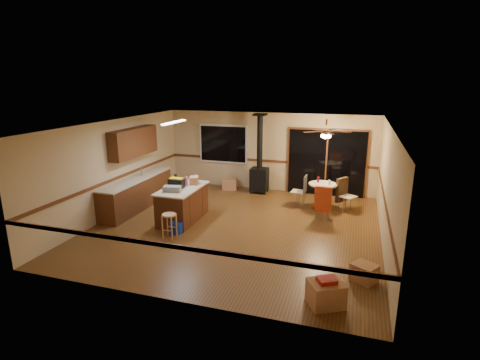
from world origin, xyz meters
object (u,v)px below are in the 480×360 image
at_px(chair_right, 343,190).
at_px(box_under_window, 230,184).
at_px(chair_left, 302,187).
at_px(box_corner_a, 326,294).
at_px(toolbox_black, 177,183).
at_px(blue_bucket, 176,227).
at_px(wood_stove, 259,171).
at_px(box_corner_b, 364,273).
at_px(dining_table, 322,192).
at_px(chair_near, 323,199).
at_px(bar_stool, 169,226).
at_px(toolbox_grey, 172,189).
at_px(kitchen_island, 183,204).

bearing_deg(chair_right, box_under_window, 165.00).
bearing_deg(box_under_window, chair_left, -22.15).
bearing_deg(box_corner_a, toolbox_black, 145.52).
relative_size(blue_bucket, box_corner_a, 0.60).
relative_size(wood_stove, box_corner_b, 5.97).
relative_size(dining_table, box_under_window, 1.67).
xyz_separation_m(chair_near, box_corner_b, (1.05, -2.93, -0.43)).
distance_m(chair_right, box_under_window, 3.91).
relative_size(bar_stool, chair_near, 0.84).
bearing_deg(toolbox_grey, dining_table, 33.33).
height_order(chair_left, box_corner_a, chair_left).
relative_size(bar_stool, chair_right, 0.84).
height_order(bar_stool, box_under_window, bar_stool).
distance_m(kitchen_island, dining_table, 3.96).
bearing_deg(box_corner_b, bar_stool, 170.66).
bearing_deg(blue_bucket, dining_table, 40.79).
distance_m(toolbox_grey, chair_near, 3.93).
xyz_separation_m(toolbox_grey, dining_table, (3.54, 2.33, -0.44)).
height_order(chair_near, chair_right, same).
distance_m(kitchen_island, box_under_window, 3.12).
relative_size(toolbox_black, box_corner_b, 0.96).
bearing_deg(chair_left, toolbox_grey, -140.57).
height_order(chair_right, box_corner_b, chair_right).
bearing_deg(dining_table, blue_bucket, -139.21).
height_order(toolbox_grey, box_under_window, toolbox_grey).
relative_size(kitchen_island, box_under_window, 3.52).
relative_size(blue_bucket, chair_right, 0.47).
distance_m(box_under_window, box_corner_a, 7.03).
distance_m(toolbox_black, blue_bucket, 1.26).
xyz_separation_m(bar_stool, box_under_window, (0.04, 4.24, -0.10)).
height_order(toolbox_grey, box_corner_b, toolbox_grey).
height_order(blue_bucket, box_under_window, box_under_window).
bearing_deg(box_under_window, toolbox_black, -97.23).
bearing_deg(kitchen_island, chair_near, 16.62).
bearing_deg(box_under_window, kitchen_island, -94.56).
bearing_deg(box_corner_a, chair_left, 102.99).
distance_m(dining_table, chair_right, 0.57).
height_order(kitchen_island, box_corner_a, kitchen_island).
height_order(box_corner_a, box_corner_b, box_corner_a).
xyz_separation_m(toolbox_black, box_corner_a, (4.13, -2.84, -0.80)).
bearing_deg(box_corner_b, wood_stove, 123.87).
height_order(kitchen_island, chair_near, chair_near).
bearing_deg(chair_right, chair_near, -113.44).
bearing_deg(blue_bucket, chair_right, 37.88).
bearing_deg(toolbox_black, chair_near, 16.17).
bearing_deg(wood_stove, toolbox_grey, -111.98).
bearing_deg(toolbox_black, box_under_window, 82.77).
xyz_separation_m(wood_stove, chair_left, (1.56, -1.01, -0.14)).
bearing_deg(toolbox_grey, box_under_window, 84.55).
bearing_deg(chair_left, chair_right, 2.85).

